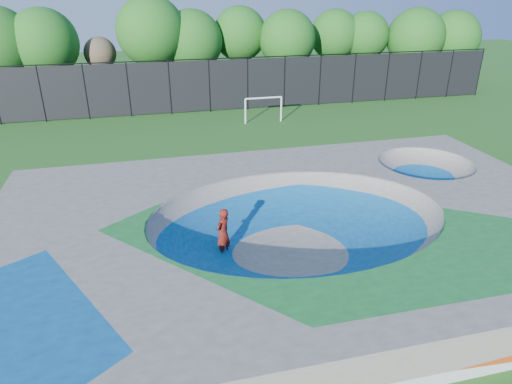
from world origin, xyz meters
TOP-DOWN VIEW (x-y plane):
  - ground at (0.00, 0.00)m, footprint 120.00×120.00m
  - skate_deck at (0.00, 0.00)m, footprint 22.00×14.00m
  - skater at (-2.75, 0.18)m, footprint 0.81×0.81m
  - skateboard at (-2.75, 0.18)m, footprint 0.68×0.74m
  - soccer_goal at (3.23, 17.04)m, footprint 2.77×0.12m
  - fence at (0.00, 21.00)m, footprint 48.09×0.09m
  - treeline at (-1.28, 25.80)m, footprint 51.65×6.96m

SIDE VIEW (x-z plane):
  - ground at x=0.00m, z-range 0.00..0.00m
  - skateboard at x=-2.75m, z-range 0.00..0.05m
  - skate_deck at x=0.00m, z-range 0.00..1.50m
  - skater at x=-2.75m, z-range 0.00..1.90m
  - soccer_goal at x=3.23m, z-range 0.35..2.17m
  - fence at x=0.00m, z-range 0.08..4.12m
  - treeline at x=-1.28m, z-range 0.68..9.10m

